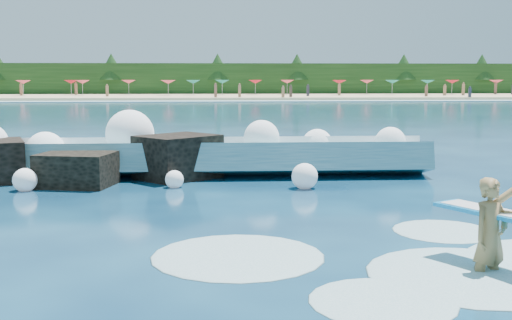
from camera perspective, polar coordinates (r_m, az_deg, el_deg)
The scene contains 11 objects.
ground at distance 12.08m, azimuth -6.58°, elevation -6.94°, with size 200.00×200.00×0.00m, color #07203A.
beach at distance 89.73m, azimuth -3.93°, elevation 5.63°, with size 140.00×20.00×0.40m, color tan.
wet_band at distance 78.75m, azimuth -3.99°, elevation 5.26°, with size 140.00×5.00×0.08m, color silver.
treeline at distance 99.69m, azimuth -3.90°, elevation 7.13°, with size 140.00×4.00×5.00m, color black.
breaking_wave at distance 19.83m, azimuth -8.93°, elevation 0.12°, with size 16.49×2.64×1.42m.
rock_cluster at distance 19.10m, azimuth -16.27°, elevation -0.43°, with size 8.61×3.49×1.50m.
surfer_with_board at distance 10.38m, azimuth 20.42°, elevation -6.00°, with size 1.68×2.91×1.79m.
wave_spray at distance 19.73m, azimuth -10.73°, elevation 1.30°, with size 15.49×4.09×2.02m.
surf_foam at distance 10.68m, azimuth 14.33°, elevation -9.05°, with size 9.00×5.80×0.16m.
beach_umbrellas at distance 91.79m, azimuth -3.79°, elevation 6.95°, with size 110.23×6.65×0.50m.
beachgoers at distance 86.90m, azimuth 0.04°, elevation 6.15°, with size 105.61×13.42×1.89m.
Camera 1 is at (0.66, -11.69, 2.99)m, focal length 45.00 mm.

